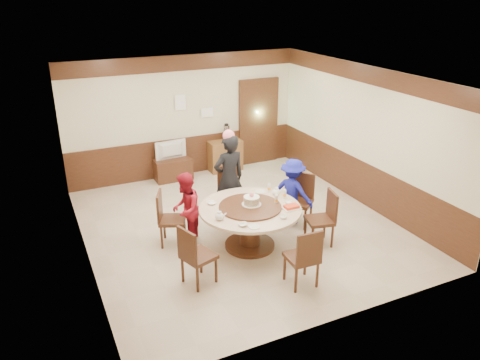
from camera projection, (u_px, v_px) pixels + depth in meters
name	position (u px, v px, depth m)	size (l,w,h in m)	color
room	(239.00, 172.00, 8.44)	(6.00, 6.04, 2.84)	beige
banquet_table	(250.00, 219.00, 7.94)	(1.73, 1.73, 0.78)	#412214
chair_0	(299.00, 209.00, 8.81)	(0.62, 0.62, 0.97)	#412214
chair_1	(231.00, 200.00, 9.19)	(0.46, 0.47, 0.97)	#412214
chair_2	(172.00, 228.00, 8.13)	(0.58, 0.58, 0.97)	#412214
chair_3	(198.00, 265.00, 7.03)	(0.56, 0.56, 0.97)	#412214
chair_4	(302.00, 267.00, 7.00)	(0.46, 0.47, 0.97)	#412214
chair_5	(320.00, 228.00, 8.13)	(0.54, 0.53, 0.97)	#412214
person_standing	(229.00, 179.00, 8.75)	(0.63, 0.41, 1.72)	black
person_red	(186.00, 209.00, 8.01)	(0.63, 0.49, 1.31)	#A8162A
person_blue	(292.00, 192.00, 8.72)	(0.83, 0.48, 1.28)	#181D9E
birthday_cake	(252.00, 200.00, 7.86)	(0.33, 0.33, 0.22)	white
teapot_left	(219.00, 216.00, 7.42)	(0.17, 0.15, 0.13)	white
teapot_right	(276.00, 192.00, 8.29)	(0.17, 0.15, 0.13)	white
bowl_0	(212.00, 203.00, 7.97)	(0.15, 0.15, 0.04)	white
bowl_1	(283.00, 217.00, 7.49)	(0.12, 0.12, 0.04)	white
bowl_2	(243.00, 224.00, 7.26)	(0.15, 0.15, 0.04)	white
bowl_3	(289.00, 202.00, 7.99)	(0.13, 0.13, 0.04)	white
saucer_near	(254.00, 227.00, 7.21)	(0.18, 0.18, 0.01)	white
saucer_far	(260.00, 192.00, 8.45)	(0.18, 0.18, 0.01)	white
shrimp_platter	(291.00, 207.00, 7.80)	(0.30, 0.20, 0.06)	white
bottle_0	(276.00, 200.00, 7.96)	(0.06, 0.06, 0.16)	white
bottle_1	(285.00, 194.00, 8.16)	(0.06, 0.06, 0.16)	white
bottle_2	(269.00, 188.00, 8.42)	(0.06, 0.06, 0.16)	white
tv_stand	(173.00, 169.00, 10.88)	(0.85, 0.45, 0.50)	#412214
television	(172.00, 150.00, 10.70)	(0.74, 0.10, 0.43)	gray
side_cabinet	(225.00, 156.00, 11.38)	(0.80, 0.40, 0.75)	brown
thermos	(226.00, 133.00, 11.18)	(0.15, 0.15, 0.38)	silver
notice_left	(180.00, 103.00, 10.61)	(0.25, 0.00, 0.35)	white
notice_right	(207.00, 112.00, 10.97)	(0.30, 0.00, 0.22)	white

